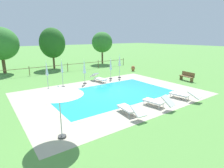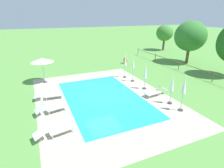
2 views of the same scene
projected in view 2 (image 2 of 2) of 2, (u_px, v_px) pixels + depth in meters
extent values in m
plane|color=#599342|center=(103.00, 98.00, 14.01)|extent=(160.00, 160.00, 0.00)
cube|color=#B2A893|center=(103.00, 98.00, 14.01)|extent=(13.35, 9.74, 0.01)
cube|color=#23A8C1|center=(103.00, 98.00, 14.01)|extent=(9.10, 5.49, 0.01)
cube|color=#C0B59F|center=(135.00, 92.00, 15.08)|extent=(9.58, 0.24, 0.01)
cube|color=#C0B59F|center=(66.00, 105.00, 12.94)|extent=(9.58, 0.24, 0.01)
cube|color=#C0B59F|center=(134.00, 131.00, 10.01)|extent=(0.24, 5.49, 0.01)
cube|color=#C0B59F|center=(87.00, 79.00, 18.00)|extent=(0.24, 5.49, 0.01)
cube|color=white|center=(61.00, 129.00, 9.72)|extent=(0.83, 1.39, 0.07)
cube|color=white|center=(41.00, 132.00, 9.12)|extent=(0.73, 0.88, 0.43)
cube|color=silver|center=(61.00, 129.00, 9.74)|extent=(0.79, 1.36, 0.04)
cylinder|color=silver|center=(69.00, 126.00, 10.27)|extent=(0.04, 0.04, 0.28)
cylinder|color=silver|center=(73.00, 130.00, 9.88)|extent=(0.04, 0.04, 0.28)
cylinder|color=silver|center=(50.00, 132.00, 9.69)|extent=(0.04, 0.04, 0.28)
cylinder|color=silver|center=(53.00, 137.00, 9.30)|extent=(0.04, 0.04, 0.28)
cube|color=white|center=(56.00, 107.00, 11.98)|extent=(0.82, 1.39, 0.07)
cube|color=white|center=(40.00, 108.00, 11.38)|extent=(0.72, 0.80, 0.57)
cube|color=silver|center=(56.00, 108.00, 12.00)|extent=(0.79, 1.36, 0.04)
cylinder|color=silver|center=(63.00, 106.00, 12.53)|extent=(0.04, 0.04, 0.28)
cylinder|color=silver|center=(66.00, 109.00, 12.13)|extent=(0.04, 0.04, 0.28)
cylinder|color=silver|center=(47.00, 110.00, 11.95)|extent=(0.04, 0.04, 0.28)
cylinder|color=silver|center=(49.00, 113.00, 11.56)|extent=(0.04, 0.04, 0.28)
cube|color=white|center=(153.00, 93.00, 14.18)|extent=(0.74, 1.36, 0.07)
cube|color=white|center=(162.00, 88.00, 14.58)|extent=(0.68, 0.82, 0.49)
cube|color=silver|center=(153.00, 93.00, 14.20)|extent=(0.70, 1.33, 0.04)
cylinder|color=silver|center=(149.00, 97.00, 13.78)|extent=(0.04, 0.04, 0.28)
cylinder|color=silver|center=(145.00, 95.00, 14.20)|extent=(0.04, 0.04, 0.28)
cylinder|color=silver|center=(160.00, 94.00, 14.30)|extent=(0.04, 0.04, 0.28)
cylinder|color=silver|center=(155.00, 92.00, 14.71)|extent=(0.04, 0.04, 0.28)
cube|color=white|center=(54.00, 95.00, 13.81)|extent=(0.71, 1.35, 0.07)
cube|color=white|center=(39.00, 94.00, 13.44)|extent=(0.66, 0.82, 0.47)
cube|color=silver|center=(54.00, 95.00, 13.83)|extent=(0.68, 1.32, 0.04)
cylinder|color=silver|center=(61.00, 94.00, 14.27)|extent=(0.04, 0.04, 0.28)
cylinder|color=silver|center=(62.00, 97.00, 13.82)|extent=(0.04, 0.04, 0.28)
cylinder|color=silver|center=(46.00, 96.00, 13.94)|extent=(0.04, 0.04, 0.28)
cylinder|color=silver|center=(46.00, 99.00, 13.49)|extent=(0.04, 0.04, 0.28)
cylinder|color=#383838|center=(45.00, 82.00, 17.21)|extent=(0.36, 0.36, 0.08)
cylinder|color=#B2B5B7|center=(43.00, 71.00, 16.81)|extent=(0.04, 0.04, 2.30)
cone|color=white|center=(42.00, 60.00, 16.45)|extent=(2.03, 2.03, 0.35)
sphere|color=white|center=(42.00, 58.00, 16.39)|extent=(0.06, 0.06, 0.06)
cylinder|color=#383838|center=(181.00, 110.00, 12.17)|extent=(0.32, 0.32, 0.08)
cylinder|color=#B2B5B7|center=(182.00, 102.00, 11.95)|extent=(0.04, 0.04, 1.29)
cone|color=white|center=(184.00, 85.00, 11.52)|extent=(0.30, 0.30, 1.13)
sphere|color=white|center=(186.00, 76.00, 11.31)|extent=(0.05, 0.05, 0.05)
cylinder|color=#383838|center=(144.00, 88.00, 15.70)|extent=(0.32, 0.32, 0.08)
cylinder|color=#B2B5B7|center=(145.00, 83.00, 15.54)|extent=(0.04, 0.04, 1.00)
cone|color=white|center=(146.00, 71.00, 15.13)|extent=(0.30, 0.30, 1.25)
sphere|color=white|center=(146.00, 63.00, 14.90)|extent=(0.05, 0.05, 0.05)
cylinder|color=#383838|center=(170.00, 103.00, 13.14)|extent=(0.32, 0.32, 0.08)
cylinder|color=#B2B5B7|center=(171.00, 97.00, 12.97)|extent=(0.04, 0.04, 0.99)
cone|color=white|center=(172.00, 83.00, 12.57)|extent=(0.27, 0.27, 1.26)
sphere|color=white|center=(174.00, 74.00, 12.34)|extent=(0.05, 0.05, 0.05)
cylinder|color=#383838|center=(125.00, 77.00, 18.56)|extent=(0.32, 0.32, 0.08)
cylinder|color=#B2B5B7|center=(125.00, 72.00, 18.35)|extent=(0.04, 0.04, 1.25)
cone|color=white|center=(125.00, 60.00, 17.92)|extent=(0.24, 0.24, 1.18)
sphere|color=white|center=(125.00, 54.00, 17.70)|extent=(0.05, 0.05, 0.05)
cylinder|color=#383838|center=(133.00, 81.00, 17.50)|extent=(0.32, 0.32, 0.08)
cylinder|color=#B2B5B7|center=(133.00, 75.00, 17.28)|extent=(0.04, 0.04, 1.32)
cone|color=white|center=(133.00, 63.00, 16.85)|extent=(0.23, 0.23, 1.06)
sphere|color=white|center=(134.00, 57.00, 16.65)|extent=(0.05, 0.05, 0.05)
cylinder|color=#C67547|center=(125.00, 63.00, 23.86)|extent=(0.30, 0.30, 0.08)
ellipsoid|color=#C67547|center=(125.00, 60.00, 23.72)|extent=(0.55, 0.55, 0.69)
cylinder|color=#C67547|center=(125.00, 58.00, 23.60)|extent=(0.41, 0.41, 0.06)
cylinder|color=brown|center=(138.00, 52.00, 28.64)|extent=(0.08, 0.08, 1.05)
cylinder|color=brown|center=(155.00, 57.00, 24.79)|extent=(0.08, 0.08, 1.05)
cylinder|color=brown|center=(179.00, 65.00, 20.94)|extent=(0.08, 0.08, 1.05)
cylinder|color=brown|center=(213.00, 77.00, 17.08)|extent=(0.08, 0.08, 1.05)
cube|color=brown|center=(195.00, 68.00, 18.89)|extent=(22.53, 0.05, 0.05)
cylinder|color=brown|center=(188.00, 55.00, 23.77)|extent=(0.37, 0.37, 2.06)
ellipsoid|color=#33752D|center=(190.00, 36.00, 22.89)|extent=(3.94, 3.94, 3.75)
cylinder|color=brown|center=(163.00, 45.00, 32.22)|extent=(0.37, 0.37, 1.99)
ellipsoid|color=#3D7F33|center=(165.00, 33.00, 31.49)|extent=(2.88, 2.88, 2.76)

